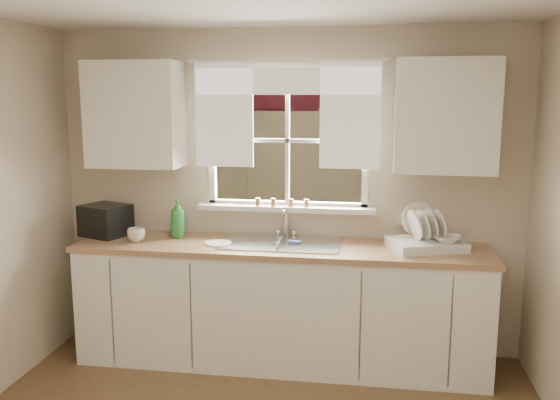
% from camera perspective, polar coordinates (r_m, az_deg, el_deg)
% --- Properties ---
extents(room_walls, '(3.62, 4.02, 2.50)m').
position_cam_1_polar(room_walls, '(2.63, -5.84, -6.68)').
color(room_walls, beige).
rests_on(room_walls, ground).
extents(window, '(1.38, 0.16, 1.06)m').
position_cam_1_polar(window, '(4.58, 0.68, 3.66)').
color(window, white).
rests_on(window, room_walls).
extents(curtains, '(1.50, 0.03, 0.81)m').
position_cam_1_polar(curtains, '(4.50, 0.60, 9.26)').
color(curtains, white).
rests_on(curtains, room_walls).
extents(base_cabinets, '(3.00, 0.62, 0.87)m').
position_cam_1_polar(base_cabinets, '(4.51, 0.06, -10.19)').
color(base_cabinets, white).
rests_on(base_cabinets, ground).
extents(countertop, '(3.04, 0.65, 0.04)m').
position_cam_1_polar(countertop, '(4.37, 0.06, -4.58)').
color(countertop, '#A07650').
rests_on(countertop, base_cabinets).
extents(upper_cabinet_left, '(0.70, 0.33, 0.80)m').
position_cam_1_polar(upper_cabinet_left, '(4.69, -13.81, 7.99)').
color(upper_cabinet_left, white).
rests_on(upper_cabinet_left, room_walls).
extents(upper_cabinet_right, '(0.70, 0.33, 0.80)m').
position_cam_1_polar(upper_cabinet_right, '(4.36, 15.63, 7.78)').
color(upper_cabinet_right, white).
rests_on(upper_cabinet_right, room_walls).
extents(wall_outlet, '(0.08, 0.01, 0.12)m').
position_cam_1_polar(wall_outlet, '(4.58, 11.60, -1.67)').
color(wall_outlet, beige).
rests_on(wall_outlet, room_walls).
extents(sill_jars, '(0.42, 0.04, 0.06)m').
position_cam_1_polar(sill_jars, '(4.57, 0.19, -0.23)').
color(sill_jars, brown).
rests_on(sill_jars, window).
extents(backyard, '(20.00, 10.00, 6.13)m').
position_cam_1_polar(backyard, '(11.02, 8.88, 17.53)').
color(backyard, '#335421').
rests_on(backyard, ground).
extents(sink, '(0.88, 0.52, 0.40)m').
position_cam_1_polar(sink, '(4.42, 0.12, -5.13)').
color(sink, '#B7B7BC').
rests_on(sink, countertop).
extents(dish_rack, '(0.60, 0.52, 0.31)m').
position_cam_1_polar(dish_rack, '(4.38, 13.86, -3.70)').
color(dish_rack, silver).
rests_on(dish_rack, countertop).
extents(bowl, '(0.22, 0.22, 0.05)m').
position_cam_1_polar(bowl, '(4.34, 15.77, -3.60)').
color(bowl, white).
rests_on(bowl, dish_rack).
extents(soap_bottle_a, '(0.15, 0.15, 0.30)m').
position_cam_1_polar(soap_bottle_a, '(4.63, -9.83, -1.74)').
color(soap_bottle_a, '#297F32').
rests_on(soap_bottle_a, countertop).
extents(soap_bottle_b, '(0.10, 0.10, 0.21)m').
position_cam_1_polar(soap_bottle_b, '(4.73, -9.77, -2.09)').
color(soap_bottle_b, blue).
rests_on(soap_bottle_b, countertop).
extents(soap_bottle_c, '(0.15, 0.15, 0.14)m').
position_cam_1_polar(soap_bottle_c, '(4.71, -9.84, -2.51)').
color(soap_bottle_c, beige).
rests_on(soap_bottle_c, countertop).
extents(saucer, '(0.20, 0.20, 0.01)m').
position_cam_1_polar(saucer, '(4.41, -6.00, -4.15)').
color(saucer, white).
rests_on(saucer, countertop).
extents(cup, '(0.17, 0.17, 0.10)m').
position_cam_1_polar(cup, '(4.58, -13.67, -3.29)').
color(cup, silver).
rests_on(cup, countertop).
extents(black_appliance, '(0.42, 0.39, 0.24)m').
position_cam_1_polar(black_appliance, '(4.83, -16.43, -1.87)').
color(black_appliance, black).
rests_on(black_appliance, countertop).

